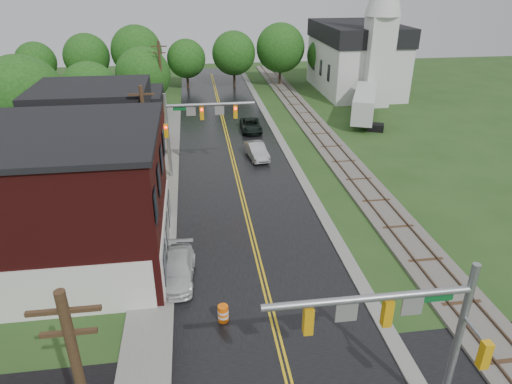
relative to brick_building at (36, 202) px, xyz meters
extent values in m
cube|color=black|center=(12.48, 15.00, -4.15)|extent=(10.00, 90.00, 0.02)
cube|color=gray|center=(17.88, 20.00, -4.15)|extent=(0.80, 70.00, 0.12)
cube|color=gray|center=(6.28, 10.00, -4.15)|extent=(2.40, 50.00, 0.12)
cube|color=#47100F|center=(-0.02, 0.00, -0.15)|extent=(14.00, 10.00, 8.00)
cube|color=silver|center=(7.03, 0.00, -2.65)|extent=(0.10, 9.50, 3.00)
cube|color=black|center=(-0.02, 0.00, 4.00)|extent=(14.30, 10.30, 0.30)
cube|color=tan|center=(1.48, 11.00, -0.95)|extent=(8.00, 7.00, 6.40)
cube|color=#3F0F0C|center=(2.48, 20.00, -1.95)|extent=(7.00, 6.00, 4.40)
cube|color=silver|center=(32.48, 40.00, -0.65)|extent=(10.00, 16.00, 7.00)
cube|color=black|center=(32.48, 40.00, 4.05)|extent=(10.40, 16.40, 2.40)
cube|color=silver|center=(32.48, 32.00, 1.35)|extent=(3.20, 3.20, 11.00)
cube|color=#59544C|center=(22.48, 20.00, -4.05)|extent=(3.20, 80.00, 0.20)
cube|color=#4C3828|center=(21.76, 20.00, -3.91)|extent=(0.10, 80.00, 0.12)
cube|color=#4C3828|center=(23.20, 20.00, -3.91)|extent=(0.10, 80.00, 0.12)
cylinder|color=gray|center=(18.08, -13.00, -0.55)|extent=(0.28, 0.28, 7.20)
cylinder|color=gray|center=(14.48, -13.00, 2.05)|extent=(7.20, 0.26, 0.26)
cube|color=orange|center=(15.20, -13.00, 1.35)|extent=(0.32, 0.30, 1.05)
cube|color=orange|center=(12.47, -13.00, 1.35)|extent=(0.32, 0.30, 1.05)
cube|color=gray|center=(16.07, -13.00, 1.55)|extent=(0.75, 0.06, 0.75)
cube|color=gray|center=(13.76, -13.00, 1.55)|extent=(0.75, 0.06, 0.75)
cube|color=#0C5926|center=(16.79, -13.00, 1.80)|extent=(1.40, 0.04, 0.30)
cylinder|color=gray|center=(6.88, 12.00, -0.55)|extent=(0.28, 0.28, 7.20)
cylinder|color=gray|center=(10.48, 12.00, 2.05)|extent=(7.20, 0.26, 0.26)
cube|color=orange|center=(9.76, 12.00, 1.35)|extent=(0.32, 0.30, 1.05)
cube|color=orange|center=(12.50, 12.00, 1.35)|extent=(0.32, 0.30, 1.05)
cube|color=gray|center=(8.90, 12.00, 1.55)|extent=(0.75, 0.06, 0.75)
cube|color=gray|center=(11.20, 12.00, 1.55)|extent=(0.75, 0.06, 0.75)
cube|color=#0C5926|center=(8.18, 12.00, 1.80)|extent=(1.40, 0.04, 0.30)
sphere|color=#FF0C0C|center=(9.76, 11.82, 1.68)|extent=(0.20, 0.20, 0.20)
cube|color=#382616|center=(5.68, -15.00, 4.25)|extent=(1.80, 0.12, 0.12)
cube|color=#382616|center=(5.68, -15.00, 3.55)|extent=(1.40, 0.12, 0.12)
cylinder|color=#382616|center=(5.68, 7.00, 0.35)|extent=(0.28, 0.28, 9.00)
cube|color=#382616|center=(5.68, 7.00, 4.25)|extent=(1.80, 0.12, 0.12)
cube|color=#382616|center=(5.68, 7.00, 3.55)|extent=(1.40, 0.12, 0.12)
cylinder|color=#382616|center=(5.68, 29.00, 0.35)|extent=(0.28, 0.28, 9.00)
cube|color=#382616|center=(5.68, 29.00, 4.25)|extent=(1.80, 0.12, 0.12)
cube|color=#382616|center=(5.68, 29.00, 3.55)|extent=(1.40, 0.12, 0.12)
cylinder|color=black|center=(-5.52, 17.00, -2.44)|extent=(0.36, 0.36, 3.42)
sphere|color=#194112|center=(-5.52, 17.00, 1.74)|extent=(7.60, 7.60, 7.60)
sphere|color=#194112|center=(-4.92, 16.60, 1.07)|extent=(5.32, 5.32, 5.32)
cylinder|color=black|center=(-1.52, 25.00, -2.80)|extent=(0.36, 0.36, 2.70)
sphere|color=#194112|center=(-1.52, 25.00, 0.50)|extent=(6.00, 6.00, 6.00)
sphere|color=#194112|center=(-0.92, 24.60, -0.03)|extent=(4.20, 4.20, 4.20)
cylinder|color=black|center=(3.48, 31.00, -2.71)|extent=(0.36, 0.36, 2.88)
sphere|color=#194112|center=(3.48, 31.00, 0.81)|extent=(6.40, 6.40, 6.40)
sphere|color=#194112|center=(4.08, 30.60, 0.25)|extent=(4.48, 4.48, 4.48)
imported|color=black|center=(15.23, 23.43, -3.50)|extent=(2.23, 4.71, 1.30)
imported|color=#A9A8AD|center=(14.72, 15.39, -3.44)|extent=(2.05, 4.45, 1.41)
imported|color=silver|center=(7.68, -2.61, -3.49)|extent=(2.16, 4.70, 1.33)
cube|color=black|center=(28.85, 21.62, -3.75)|extent=(2.06, 1.77, 0.80)
cylinder|color=gray|center=(28.85, 28.26, -3.75)|extent=(0.16, 0.16, 0.80)
cube|color=beige|center=(28.85, 25.60, -2.02)|extent=(6.23, 10.70, 2.66)
cylinder|color=#FC650B|center=(9.98, -6.43, -3.68)|extent=(0.58, 0.58, 0.94)
camera|label=1|loc=(9.15, -24.33, 11.75)|focal=32.00mm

